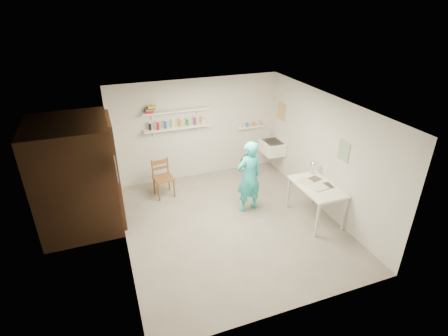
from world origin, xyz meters
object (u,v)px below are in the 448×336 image
object	(u,v)px
belfast_sink	(272,147)
wooden_chair	(163,178)
desk_lamp	(314,164)
man	(249,177)
work_table	(315,202)
wall_clock	(247,161)

from	to	relation	value
belfast_sink	wooden_chair	xyz separation A→B (m)	(-2.76, -0.17, -0.26)
desk_lamp	wooden_chair	bearing A→B (deg)	152.64
wooden_chair	desk_lamp	bearing A→B (deg)	-34.94
man	work_table	world-z (taller)	man
belfast_sink	desk_lamp	size ratio (longest dim) A/B	4.24
belfast_sink	desk_lamp	bearing A→B (deg)	-87.32
wall_clock	wooden_chair	bearing A→B (deg)	138.92
man	wall_clock	bearing A→B (deg)	-110.52
wall_clock	desk_lamp	bearing A→B (deg)	-33.00
man	desk_lamp	bearing A→B (deg)	156.24
belfast_sink	work_table	xyz separation A→B (m)	(-0.11, -2.09, -0.32)
belfast_sink	wall_clock	distance (m)	1.66
wooden_chair	man	bearing A→B (deg)	-44.56
belfast_sink	man	xyz separation A→B (m)	(-1.22, -1.33, 0.07)
wall_clock	desk_lamp	size ratio (longest dim) A/B	1.96
work_table	desk_lamp	distance (m)	0.77
belfast_sink	work_table	world-z (taller)	belfast_sink
man	desk_lamp	distance (m)	1.35
belfast_sink	wall_clock	world-z (taller)	wall_clock
man	wooden_chair	world-z (taller)	man
wall_clock	desk_lamp	xyz separation A→B (m)	(1.26, -0.53, -0.05)
wooden_chair	desk_lamp	distance (m)	3.23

